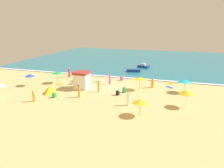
% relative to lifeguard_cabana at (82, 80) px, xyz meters
% --- Properties ---
extents(ground_plane, '(60.00, 60.00, 0.00)m').
position_rel_lifeguard_cabana_xyz_m(ground_plane, '(3.62, 2.03, -1.38)').
color(ground_plane, '#D8B775').
extents(ocean_water, '(60.00, 44.00, 0.10)m').
position_rel_lifeguard_cabana_xyz_m(ocean_water, '(3.62, 30.03, -1.33)').
color(ocean_water, teal).
rests_on(ocean_water, ground_plane).
extents(wave_breaker_foam, '(57.00, 0.70, 0.01)m').
position_rel_lifeguard_cabana_xyz_m(wave_breaker_foam, '(3.62, 8.33, -1.27)').
color(wave_breaker_foam, white).
rests_on(wave_breaker_foam, ocean_water).
extents(lifeguard_cabana, '(2.29, 2.28, 2.70)m').
position_rel_lifeguard_cabana_xyz_m(lifeguard_cabana, '(0.00, 0.00, 0.00)').
color(lifeguard_cabana, white).
rests_on(lifeguard_cabana, ground_plane).
extents(beach_umbrella_0, '(2.28, 2.28, 1.99)m').
position_rel_lifeguard_cabana_xyz_m(beach_umbrella_0, '(-5.41, 1.67, 0.43)').
color(beach_umbrella_0, '#4C3823').
rests_on(beach_umbrella_0, ground_plane).
extents(beach_umbrella_1, '(2.24, 2.24, 2.00)m').
position_rel_lifeguard_cabana_xyz_m(beach_umbrella_1, '(-8.78, -1.25, 0.40)').
color(beach_umbrella_1, silver).
rests_on(beach_umbrella_1, ground_plane).
extents(beach_umbrella_2, '(2.41, 2.41, 2.02)m').
position_rel_lifeguard_cabana_xyz_m(beach_umbrella_2, '(8.94, 2.05, 0.45)').
color(beach_umbrella_2, '#4C3823').
rests_on(beach_umbrella_2, ground_plane).
extents(beach_umbrella_3, '(1.94, 1.96, 1.98)m').
position_rel_lifeguard_cabana_xyz_m(beach_umbrella_3, '(10.72, -7.53, 0.30)').
color(beach_umbrella_3, '#4C3823').
rests_on(beach_umbrella_3, ground_plane).
extents(beach_umbrella_4, '(2.23, 2.25, 2.20)m').
position_rel_lifeguard_cabana_xyz_m(beach_umbrella_4, '(15.67, -3.29, 0.53)').
color(beach_umbrella_4, silver).
rests_on(beach_umbrella_4, ground_plane).
extents(beach_umbrella_6, '(2.48, 2.47, 2.04)m').
position_rel_lifeguard_cabana_xyz_m(beach_umbrella_6, '(15.55, 2.69, 0.39)').
color(beach_umbrella_6, '#4C3823').
rests_on(beach_umbrella_6, ground_plane).
extents(beach_tent, '(1.78, 2.01, 1.26)m').
position_rel_lifeguard_cabana_xyz_m(beach_tent, '(-3.36, -3.70, -0.75)').
color(beach_tent, yellow).
rests_on(beach_tent, ground_plane).
extents(parked_bicycle, '(0.38, 1.80, 0.76)m').
position_rel_lifeguard_cabana_xyz_m(parked_bicycle, '(-2.48, 1.74, -1.00)').
color(parked_bicycle, black).
rests_on(parked_bicycle, ground_plane).
extents(beachgoer_0, '(0.46, 0.46, 0.84)m').
position_rel_lifeguard_cabana_xyz_m(beachgoer_0, '(6.38, -1.58, -1.02)').
color(beachgoer_0, black).
rests_on(beachgoer_0, ground_plane).
extents(beachgoer_1, '(0.41, 0.41, 1.77)m').
position_rel_lifeguard_cabana_xyz_m(beachgoer_1, '(8.75, -4.93, -0.53)').
color(beachgoer_1, white).
rests_on(beachgoer_1, ground_plane).
extents(beachgoer_2, '(0.49, 0.49, 0.77)m').
position_rel_lifeguard_cabana_xyz_m(beachgoer_2, '(-1.09, 4.08, -1.06)').
color(beachgoer_2, black).
rests_on(beachgoer_2, ground_plane).
extents(beachgoer_3, '(0.35, 0.35, 1.86)m').
position_rel_lifeguard_cabana_xyz_m(beachgoer_3, '(1.49, -4.08, -0.47)').
color(beachgoer_3, orange).
rests_on(beachgoer_3, ground_plane).
extents(beachgoer_4, '(0.51, 0.51, 0.86)m').
position_rel_lifeguard_cabana_xyz_m(beachgoer_4, '(4.81, 6.59, -1.02)').
color(beachgoer_4, '#D84CA5').
rests_on(beachgoer_4, ground_plane).
extents(beachgoer_5, '(0.48, 0.48, 1.80)m').
position_rel_lifeguard_cabana_xyz_m(beachgoer_5, '(-5.49, 5.97, -0.53)').
color(beachgoer_5, red).
rests_on(beachgoer_5, ground_plane).
extents(beachgoer_6, '(0.41, 0.41, 1.64)m').
position_rel_lifeguard_cabana_xyz_m(beachgoer_6, '(10.69, 3.72, -0.62)').
color(beachgoer_6, orange).
rests_on(beachgoer_6, ground_plane).
extents(beachgoer_7, '(0.61, 0.61, 0.84)m').
position_rel_lifeguard_cabana_xyz_m(beachgoer_7, '(-1.81, -5.19, -1.04)').
color(beachgoer_7, green).
rests_on(beachgoer_7, ground_plane).
extents(beachgoer_8, '(0.33, 0.33, 1.75)m').
position_rel_lifeguard_cabana_xyz_m(beachgoer_8, '(3.17, -0.87, -0.55)').
color(beachgoer_8, orange).
rests_on(beachgoer_8, ground_plane).
extents(beachgoer_9, '(0.42, 0.42, 1.59)m').
position_rel_lifeguard_cabana_xyz_m(beachgoer_9, '(-3.52, -7.41, -0.61)').
color(beachgoer_9, orange).
rests_on(beachgoer_9, ground_plane).
extents(beachgoer_10, '(0.46, 0.46, 1.78)m').
position_rel_lifeguard_cabana_xyz_m(beachgoer_10, '(3.52, 3.55, -0.53)').
color(beachgoer_10, '#D84CA5').
rests_on(beachgoer_10, ground_plane).
extents(beachgoer_11, '(0.66, 0.66, 0.93)m').
position_rel_lifeguard_cabana_xyz_m(beachgoer_11, '(7.03, -0.15, -0.99)').
color(beachgoer_11, green).
rests_on(beachgoer_11, ground_plane).
extents(beach_towel_0, '(1.29, 1.62, 0.01)m').
position_rel_lifeguard_cabana_xyz_m(beach_towel_0, '(0.90, 4.28, -1.37)').
color(beach_towel_0, green).
rests_on(beach_towel_0, ground_plane).
extents(beach_towel_1, '(1.30, 1.11, 0.01)m').
position_rel_lifeguard_cabana_xyz_m(beach_towel_1, '(-4.64, 0.72, -1.37)').
color(beach_towel_1, orange).
rests_on(beach_towel_1, ground_plane).
extents(beach_towel_2, '(1.03, 1.42, 0.01)m').
position_rel_lifeguard_cabana_xyz_m(beach_towel_2, '(13.36, 6.98, -1.37)').
color(beach_towel_2, orange).
rests_on(beach_towel_2, ground_plane).
extents(beach_towel_3, '(1.57, 1.61, 0.01)m').
position_rel_lifeguard_cabana_xyz_m(beach_towel_3, '(13.33, 4.72, -1.37)').
color(beach_towel_3, blue).
rests_on(beach_towel_3, ground_plane).
extents(small_boat_0, '(2.80, 2.02, 0.98)m').
position_rel_lifeguard_cabana_xyz_m(small_boat_0, '(6.77, 18.92, -0.95)').
color(small_boat_0, navy).
rests_on(small_boat_0, ocean_water).
extents(small_boat_1, '(3.04, 1.75, 0.54)m').
position_rel_lifeguard_cabana_xyz_m(small_boat_1, '(5.45, 13.77, -1.01)').
color(small_boat_1, navy).
rests_on(small_boat_1, ocean_water).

